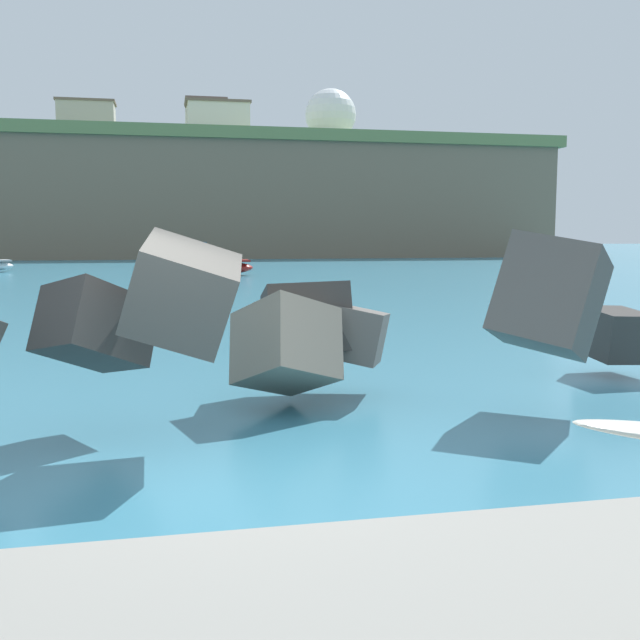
# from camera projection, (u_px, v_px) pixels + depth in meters

# --- Properties ---
(ground_plane) EXTENTS (400.00, 400.00, 0.00)m
(ground_plane) POSITION_uv_depth(u_px,v_px,m) (205.00, 480.00, 6.74)
(ground_plane) COLOR teal
(breakwater_jetty) EXTENTS (32.61, 6.74, 2.64)m
(breakwater_jetty) POSITION_uv_depth(u_px,v_px,m) (286.00, 338.00, 7.95)
(breakwater_jetty) COLOR #605B56
(breakwater_jetty) RESTS_ON ground
(boat_near_left) EXTENTS (6.01, 2.07, 1.94)m
(boat_near_left) POSITION_uv_depth(u_px,v_px,m) (199.00, 265.00, 41.35)
(boat_near_left) COLOR maroon
(boat_near_left) RESTS_ON ground
(mooring_buoy_inner) EXTENTS (0.44, 0.44, 0.44)m
(mooring_buoy_inner) POSITION_uv_depth(u_px,v_px,m) (138.00, 287.00, 29.23)
(mooring_buoy_inner) COLOR yellow
(mooring_buoy_inner) RESTS_ON ground
(headland_bluff) EXTENTS (80.73, 37.18, 12.98)m
(headland_bluff) POSITION_uv_depth(u_px,v_px,m) (181.00, 201.00, 88.61)
(headland_bluff) COLOR #756651
(headland_bluff) RESTS_ON ground
(radar_dome) EXTENTS (6.86, 6.86, 8.99)m
(radar_dome) POSITION_uv_depth(u_px,v_px,m) (331.00, 122.00, 98.44)
(radar_dome) COLOR silver
(radar_dome) RESTS_ON headland_bluff
(station_building_west) EXTENTS (7.62, 5.58, 5.33)m
(station_building_west) POSITION_uv_depth(u_px,v_px,m) (218.00, 125.00, 88.42)
(station_building_west) COLOR silver
(station_building_west) RESTS_ON headland_bluff
(station_building_central) EXTENTS (5.10, 6.00, 6.17)m
(station_building_central) POSITION_uv_depth(u_px,v_px,m) (206.00, 126.00, 91.67)
(station_building_central) COLOR beige
(station_building_central) RESTS_ON headland_bluff
(station_building_east) EXTENTS (7.34, 4.47, 6.53)m
(station_building_east) POSITION_uv_depth(u_px,v_px,m) (87.00, 127.00, 93.86)
(station_building_east) COLOR #B2ADA3
(station_building_east) RESTS_ON headland_bluff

